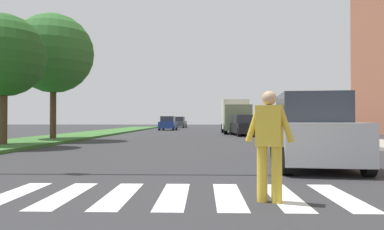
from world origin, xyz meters
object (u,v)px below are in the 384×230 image
at_px(sedan_far_horizon, 180,123).
at_px(tree_far, 53,54).
at_px(pedestrian_performer, 269,141).
at_px(suv_crossing, 311,131).
at_px(sedan_midblock, 245,126).
at_px(sedan_distant, 168,124).
at_px(tree_mid, 3,56).
at_px(truck_box_delivery, 235,116).

bearing_deg(sedan_far_horizon, tree_far, -97.94).
height_order(pedestrian_performer, suv_crossing, suv_crossing).
distance_m(sedan_midblock, sedan_distant, 17.54).
height_order(tree_far, sedan_midblock, tree_far).
xyz_separation_m(tree_mid, sedan_far_horizon, (5.23, 42.41, -3.35)).
bearing_deg(sedan_distant, tree_far, -101.28).
distance_m(pedestrian_performer, truck_box_delivery, 28.43).
xyz_separation_m(tree_far, truck_box_delivery, (11.95, 12.32, -3.60)).
distance_m(tree_mid, suv_crossing, 13.86).
bearing_deg(sedan_far_horizon, sedan_midblock, -76.50).
distance_m(suv_crossing, sedan_midblock, 18.95).
bearing_deg(suv_crossing, truck_box_delivery, 90.04).
bearing_deg(sedan_distant, truck_box_delivery, -56.34).
height_order(tree_mid, sedan_far_horizon, tree_mid).
distance_m(tree_far, sedan_distant, 24.16).
distance_m(tree_mid, sedan_distant, 29.23).
relative_size(tree_far, sedan_distant, 1.83).
bearing_deg(sedan_far_horizon, truck_box_delivery, -74.66).
bearing_deg(tree_far, truck_box_delivery, 45.89).
relative_size(tree_mid, sedan_midblock, 1.33).
relative_size(tree_mid, sedan_far_horizon, 1.30).
bearing_deg(pedestrian_performer, tree_mid, 133.29).
relative_size(tree_far, suv_crossing, 1.56).
distance_m(sedan_midblock, truck_box_delivery, 4.92).
bearing_deg(tree_mid, suv_crossing, -26.88).
xyz_separation_m(tree_mid, tree_far, (0.06, 5.36, 1.07)).
xyz_separation_m(suv_crossing, sedan_far_horizon, (-6.80, 48.50, -0.12)).
distance_m(tree_far, sedan_far_horizon, 37.66).
bearing_deg(truck_box_delivery, sedan_far_horizon, 105.34).
bearing_deg(sedan_midblock, tree_mid, -133.78).
distance_m(tree_mid, sedan_far_horizon, 42.86).
xyz_separation_m(tree_mid, suv_crossing, (12.02, -6.09, -3.23)).
height_order(tree_mid, sedan_midblock, tree_mid).
distance_m(tree_mid, tree_far, 5.47).
xyz_separation_m(pedestrian_performer, truck_box_delivery, (1.96, 28.35, 0.70)).
relative_size(suv_crossing, sedan_midblock, 1.08).
distance_m(pedestrian_performer, sedan_far_horizon, 53.29).
distance_m(pedestrian_performer, sedan_midblock, 23.63).
distance_m(tree_far, pedestrian_performer, 19.37).
bearing_deg(sedan_distant, sedan_midblock, -64.26).
bearing_deg(tree_far, tree_mid, -90.64).
xyz_separation_m(sedan_midblock, sedan_far_horizon, (-7.10, 29.55, 0.05)).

